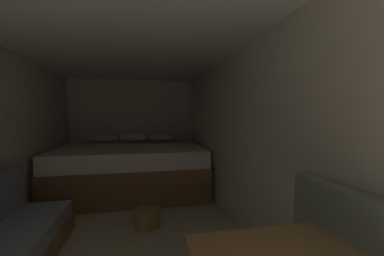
# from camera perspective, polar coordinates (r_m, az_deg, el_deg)

# --- Properties ---
(ground_plane) EXTENTS (7.43, 7.43, 0.00)m
(ground_plane) POSITION_cam_1_polar(r_m,az_deg,el_deg) (2.74, -16.07, -25.60)
(ground_plane) COLOR beige
(wall_back) EXTENTS (2.61, 0.05, 2.04)m
(wall_back) POSITION_cam_1_polar(r_m,az_deg,el_deg) (5.15, -13.86, -0.28)
(wall_back) COLOR beige
(wall_back) RESTS_ON ground
(wall_right) EXTENTS (0.05, 5.43, 2.04)m
(wall_right) POSITION_cam_1_polar(r_m,az_deg,el_deg) (2.65, 12.44, -3.31)
(wall_right) COLOR beige
(wall_right) RESTS_ON ground
(ceiling_slab) EXTENTS (2.61, 5.43, 0.05)m
(ceiling_slab) POSITION_cam_1_polar(r_m,az_deg,el_deg) (2.53, -16.80, 20.33)
(ceiling_slab) COLOR white
(ceiling_slab) RESTS_ON wall_left
(bed) EXTENTS (2.39, 1.74, 0.95)m
(bed) POSITION_cam_1_polar(r_m,az_deg,el_deg) (4.31, -14.25, -9.27)
(bed) COLOR brown
(bed) RESTS_ON ground
(wicker_basket) EXTENTS (0.32, 0.32, 0.20)m
(wicker_basket) POSITION_cam_1_polar(r_m,az_deg,el_deg) (3.06, -10.70, -20.33)
(wicker_basket) COLOR olive
(wicker_basket) RESTS_ON ground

